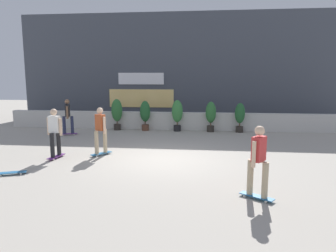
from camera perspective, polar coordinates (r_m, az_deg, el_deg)
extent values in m
plane|color=#A8A093|center=(10.76, -0.91, -6.00)|extent=(48.00, 48.00, 0.00)
cube|color=beige|center=(16.52, 1.76, 0.90)|extent=(18.00, 0.40, 0.90)
cube|color=#424751|center=(20.35, 2.75, 10.34)|extent=(20.00, 2.00, 6.50)
cube|color=white|center=(19.64, -4.86, 8.47)|extent=(2.80, 0.08, 0.70)
cube|color=#F2CC72|center=(19.70, -4.81, 4.98)|extent=(4.00, 0.06, 1.10)
cylinder|color=#2D2823|center=(16.68, -9.08, -0.17)|extent=(0.36, 0.36, 0.30)
cylinder|color=brown|center=(16.64, -9.10, 0.59)|extent=(0.06, 0.06, 0.15)
ellipsoid|color=#2D6B33|center=(16.56, -9.16, 2.82)|extent=(0.56, 0.56, 1.15)
cylinder|color=brown|center=(16.34, -4.09, -0.27)|extent=(0.36, 0.36, 0.30)
cylinder|color=brown|center=(16.31, -4.10, 0.51)|extent=(0.06, 0.06, 0.15)
ellipsoid|color=#235B2D|center=(16.23, -4.12, 2.63)|extent=(0.52, 0.52, 1.07)
cylinder|color=black|center=(16.13, 1.66, -0.38)|extent=(0.36, 0.36, 0.30)
cylinder|color=brown|center=(16.09, 1.66, 0.41)|extent=(0.06, 0.06, 0.15)
ellipsoid|color=#387F3D|center=(16.01, 1.67, 2.67)|extent=(0.55, 0.55, 1.13)
cylinder|color=#2D2823|center=(16.08, 7.62, -0.49)|extent=(0.36, 0.36, 0.30)
cylinder|color=brown|center=(16.04, 7.63, 0.31)|extent=(0.06, 0.06, 0.15)
ellipsoid|color=#2D6B33|center=(15.96, 7.68, 2.45)|extent=(0.52, 0.52, 1.06)
cylinder|color=#2D2823|center=(16.17, 12.68, -0.57)|extent=(0.36, 0.36, 0.30)
cylinder|color=brown|center=(16.13, 12.70, 0.22)|extent=(0.06, 0.06, 0.15)
ellipsoid|color=#235B2D|center=(16.06, 12.77, 2.26)|extent=(0.49, 0.49, 1.01)
cube|color=#266699|center=(7.71, 15.61, -12.02)|extent=(0.77, 0.62, 0.02)
cylinder|color=silver|center=(7.76, 13.57, -12.09)|extent=(0.06, 0.06, 0.06)
cylinder|color=silver|center=(7.90, 14.13, -11.74)|extent=(0.06, 0.06, 0.06)
cylinder|color=silver|center=(7.55, 17.14, -12.85)|extent=(0.06, 0.06, 0.06)
cylinder|color=silver|center=(7.69, 17.65, -12.47)|extent=(0.06, 0.06, 0.06)
cylinder|color=tan|center=(7.65, 14.52, -8.82)|extent=(0.14, 0.14, 0.82)
cylinder|color=tan|center=(7.50, 17.00, -9.28)|extent=(0.14, 0.14, 0.82)
cube|color=red|center=(7.39, 15.98, -3.95)|extent=(0.37, 0.41, 0.56)
sphere|color=beige|center=(7.31, 16.11, -0.82)|extent=(0.22, 0.22, 0.22)
cylinder|color=beige|center=(7.20, 15.13, -4.91)|extent=(0.09, 0.09, 0.58)
cylinder|color=beige|center=(7.61, 16.72, -4.22)|extent=(0.09, 0.09, 0.58)
cube|color=#72338C|center=(11.52, -19.41, -5.16)|extent=(0.32, 0.82, 0.02)
cylinder|color=silver|center=(11.78, -19.00, -5.02)|extent=(0.04, 0.06, 0.06)
cylinder|color=silver|center=(11.70, -18.35, -5.09)|extent=(0.04, 0.06, 0.06)
cylinder|color=silver|center=(11.37, -20.47, -5.60)|extent=(0.04, 0.06, 0.06)
cylinder|color=silver|center=(11.28, -19.81, -5.68)|extent=(0.04, 0.06, 0.06)
cylinder|color=black|center=(11.57, -19.01, -2.95)|extent=(0.14, 0.14, 0.82)
cylinder|color=black|center=(11.29, -20.04, -3.30)|extent=(0.14, 0.14, 0.82)
cube|color=white|center=(11.31, -19.70, 0.30)|extent=(0.39, 0.25, 0.56)
sphere|color=beige|center=(11.26, -19.81, 2.36)|extent=(0.22, 0.22, 0.22)
cylinder|color=beige|center=(11.46, -20.64, -0.05)|extent=(0.09, 0.09, 0.58)
cylinder|color=beige|center=(11.19, -18.69, -0.15)|extent=(0.09, 0.09, 0.58)
cube|color=#72338C|center=(15.77, -17.38, -1.32)|extent=(0.82, 0.45, 0.02)
cylinder|color=silver|center=(15.72, -18.34, -1.54)|extent=(0.06, 0.05, 0.06)
cylinder|color=silver|center=(15.88, -18.28, -1.43)|extent=(0.06, 0.05, 0.06)
cylinder|color=silver|center=(15.68, -16.45, -1.48)|extent=(0.06, 0.05, 0.06)
cylinder|color=silver|center=(15.83, -16.41, -1.37)|extent=(0.06, 0.05, 0.06)
cylinder|color=#282D4C|center=(15.72, -18.10, 0.17)|extent=(0.14, 0.14, 0.82)
cylinder|color=#282D4C|center=(15.69, -16.79, 0.21)|extent=(0.14, 0.14, 0.82)
cube|color=#262628|center=(15.61, -17.57, 2.69)|extent=(0.31, 0.41, 0.56)
sphere|color=brown|center=(15.58, -17.64, 4.19)|extent=(0.22, 0.22, 0.22)
cylinder|color=brown|center=(15.39, -17.62, 2.30)|extent=(0.09, 0.09, 0.58)
cylinder|color=brown|center=(15.86, -17.49, 2.49)|extent=(0.09, 0.09, 0.58)
cube|color=#266699|center=(11.53, -11.87, -4.83)|extent=(0.64, 0.76, 0.02)
cylinder|color=silver|center=(11.33, -12.71, -5.30)|extent=(0.06, 0.06, 0.06)
cylinder|color=silver|center=(11.46, -13.16, -5.15)|extent=(0.06, 0.06, 0.06)
cylinder|color=silver|center=(11.62, -10.58, -4.87)|extent=(0.06, 0.06, 0.06)
cylinder|color=silver|center=(11.75, -11.05, -4.73)|extent=(0.06, 0.06, 0.06)
cylinder|color=tan|center=(11.34, -12.69, -2.91)|extent=(0.14, 0.14, 0.82)
cylinder|color=tan|center=(11.54, -11.21, -2.66)|extent=(0.14, 0.14, 0.82)
cube|color=#B24C26|center=(11.32, -12.05, 0.64)|extent=(0.41, 0.38, 0.56)
sphere|color=beige|center=(11.27, -12.12, 2.70)|extent=(0.22, 0.22, 0.22)
cylinder|color=beige|center=(11.14, -11.35, 0.11)|extent=(0.09, 0.09, 0.58)
cylinder|color=beige|center=(11.52, -12.71, 0.36)|extent=(0.09, 0.09, 0.58)
cube|color=#266699|center=(10.16, -26.29, -7.49)|extent=(0.82, 0.49, 0.02)
cylinder|color=silver|center=(10.14, -27.81, -7.84)|extent=(0.06, 0.05, 0.06)
cylinder|color=silver|center=(10.29, -27.63, -7.59)|extent=(0.06, 0.05, 0.06)
cylinder|color=silver|center=(10.05, -24.88, -7.79)|extent=(0.06, 0.05, 0.06)
cylinder|color=silver|center=(10.20, -24.74, -7.54)|extent=(0.06, 0.05, 0.06)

